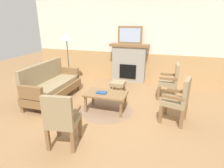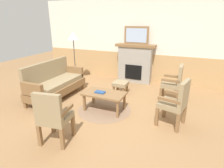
{
  "view_description": "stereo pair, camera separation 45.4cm",
  "coord_description": "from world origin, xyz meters",
  "px_view_note": "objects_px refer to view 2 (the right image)",
  "views": [
    {
      "loc": [
        1.25,
        -3.75,
        2.07
      ],
      "look_at": [
        0.0,
        0.35,
        0.55
      ],
      "focal_mm": 29.69,
      "sensor_mm": 36.0,
      "label": 1
    },
    {
      "loc": [
        1.68,
        -3.59,
        2.07
      ],
      "look_at": [
        0.0,
        0.35,
        0.55
      ],
      "focal_mm": 29.69,
      "sensor_mm": 36.0,
      "label": 2
    }
  ],
  "objects_px": {
    "armchair_by_window_left": "(176,101)",
    "footstool": "(121,84)",
    "coffee_table": "(104,95)",
    "armchair_near_fireplace": "(174,82)",
    "floor_lamp_by_couch": "(73,39)",
    "book_on_table": "(100,92)",
    "fireplace": "(135,63)",
    "armchair_front_left": "(53,115)",
    "framed_picture": "(136,35)",
    "couch": "(55,83)"
  },
  "relations": [
    {
      "from": "coffee_table",
      "to": "footstool",
      "type": "relative_size",
      "value": 2.4
    },
    {
      "from": "fireplace",
      "to": "armchair_front_left",
      "type": "xyz_separation_m",
      "value": [
        -0.31,
        -3.8,
        -0.11
      ]
    },
    {
      "from": "armchair_by_window_left",
      "to": "floor_lamp_by_couch",
      "type": "xyz_separation_m",
      "value": [
        -3.38,
        1.56,
        0.91
      ]
    },
    {
      "from": "book_on_table",
      "to": "coffee_table",
      "type": "bearing_deg",
      "value": 20.21
    },
    {
      "from": "coffee_table",
      "to": "footstool",
      "type": "height_order",
      "value": "coffee_table"
    },
    {
      "from": "framed_picture",
      "to": "armchair_front_left",
      "type": "relative_size",
      "value": 0.82
    },
    {
      "from": "coffee_table",
      "to": "book_on_table",
      "type": "bearing_deg",
      "value": -159.79
    },
    {
      "from": "framed_picture",
      "to": "couch",
      "type": "distance_m",
      "value": 2.94
    },
    {
      "from": "couch",
      "to": "armchair_by_window_left",
      "type": "bearing_deg",
      "value": -4.41
    },
    {
      "from": "book_on_table",
      "to": "armchair_near_fireplace",
      "type": "distance_m",
      "value": 1.95
    },
    {
      "from": "fireplace",
      "to": "floor_lamp_by_couch",
      "type": "bearing_deg",
      "value": -155.13
    },
    {
      "from": "armchair_front_left",
      "to": "floor_lamp_by_couch",
      "type": "relative_size",
      "value": 0.58
    },
    {
      "from": "fireplace",
      "to": "couch",
      "type": "height_order",
      "value": "fireplace"
    },
    {
      "from": "coffee_table",
      "to": "footstool",
      "type": "distance_m",
      "value": 1.11
    },
    {
      "from": "fireplace",
      "to": "framed_picture",
      "type": "relative_size",
      "value": 1.62
    },
    {
      "from": "armchair_near_fireplace",
      "to": "floor_lamp_by_couch",
      "type": "bearing_deg",
      "value": 174.21
    },
    {
      "from": "armchair_front_left",
      "to": "armchair_near_fireplace",
      "type": "bearing_deg",
      "value": 57.1
    },
    {
      "from": "coffee_table",
      "to": "armchair_near_fireplace",
      "type": "height_order",
      "value": "armchair_near_fireplace"
    },
    {
      "from": "coffee_table",
      "to": "book_on_table",
      "type": "distance_m",
      "value": 0.12
    },
    {
      "from": "fireplace",
      "to": "armchair_near_fireplace",
      "type": "height_order",
      "value": "fireplace"
    },
    {
      "from": "coffee_table",
      "to": "armchair_near_fireplace",
      "type": "relative_size",
      "value": 0.98
    },
    {
      "from": "armchair_near_fireplace",
      "to": "coffee_table",
      "type": "bearing_deg",
      "value": -140.84
    },
    {
      "from": "fireplace",
      "to": "footstool",
      "type": "distance_m",
      "value": 1.3
    },
    {
      "from": "book_on_table",
      "to": "armchair_near_fireplace",
      "type": "relative_size",
      "value": 0.24
    },
    {
      "from": "framed_picture",
      "to": "armchair_near_fireplace",
      "type": "height_order",
      "value": "framed_picture"
    },
    {
      "from": "book_on_table",
      "to": "armchair_front_left",
      "type": "xyz_separation_m",
      "value": [
        -0.17,
        -1.42,
        0.08
      ]
    },
    {
      "from": "footstool",
      "to": "floor_lamp_by_couch",
      "type": "relative_size",
      "value": 0.24
    },
    {
      "from": "coffee_table",
      "to": "armchair_by_window_left",
      "type": "relative_size",
      "value": 0.98
    },
    {
      "from": "armchair_front_left",
      "to": "floor_lamp_by_couch",
      "type": "bearing_deg",
      "value": 117.39
    },
    {
      "from": "fireplace",
      "to": "armchair_by_window_left",
      "type": "bearing_deg",
      "value": -57.36
    },
    {
      "from": "fireplace",
      "to": "coffee_table",
      "type": "distance_m",
      "value": 2.36
    },
    {
      "from": "armchair_by_window_left",
      "to": "footstool",
      "type": "bearing_deg",
      "value": 143.88
    },
    {
      "from": "couch",
      "to": "floor_lamp_by_couch",
      "type": "distance_m",
      "value": 1.7
    },
    {
      "from": "framed_picture",
      "to": "armchair_by_window_left",
      "type": "xyz_separation_m",
      "value": [
        1.54,
        -2.41,
        -1.02
      ]
    },
    {
      "from": "framed_picture",
      "to": "book_on_table",
      "type": "relative_size",
      "value": 3.44
    },
    {
      "from": "book_on_table",
      "to": "floor_lamp_by_couch",
      "type": "height_order",
      "value": "floor_lamp_by_couch"
    },
    {
      "from": "coffee_table",
      "to": "floor_lamp_by_couch",
      "type": "distance_m",
      "value": 2.56
    },
    {
      "from": "coffee_table",
      "to": "couch",
      "type": "bearing_deg",
      "value": 173.46
    },
    {
      "from": "fireplace",
      "to": "floor_lamp_by_couch",
      "type": "relative_size",
      "value": 0.77
    },
    {
      "from": "fireplace",
      "to": "armchair_by_window_left",
      "type": "height_order",
      "value": "fireplace"
    },
    {
      "from": "footstool",
      "to": "armchair_near_fireplace",
      "type": "relative_size",
      "value": 0.41
    },
    {
      "from": "coffee_table",
      "to": "armchair_by_window_left",
      "type": "xyz_separation_m",
      "value": [
        1.59,
        -0.06,
        0.15
      ]
    },
    {
      "from": "couch",
      "to": "book_on_table",
      "type": "distance_m",
      "value": 1.49
    },
    {
      "from": "couch",
      "to": "armchair_near_fireplace",
      "type": "relative_size",
      "value": 1.84
    },
    {
      "from": "armchair_near_fireplace",
      "to": "armchair_front_left",
      "type": "relative_size",
      "value": 1.0
    },
    {
      "from": "armchair_front_left",
      "to": "floor_lamp_by_couch",
      "type": "height_order",
      "value": "floor_lamp_by_couch"
    },
    {
      "from": "book_on_table",
      "to": "framed_picture",
      "type": "bearing_deg",
      "value": 86.67
    },
    {
      "from": "floor_lamp_by_couch",
      "to": "coffee_table",
      "type": "bearing_deg",
      "value": -39.81
    },
    {
      "from": "armchair_by_window_left",
      "to": "book_on_table",
      "type": "bearing_deg",
      "value": 179.03
    },
    {
      "from": "fireplace",
      "to": "footstool",
      "type": "relative_size",
      "value": 3.25
    }
  ]
}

